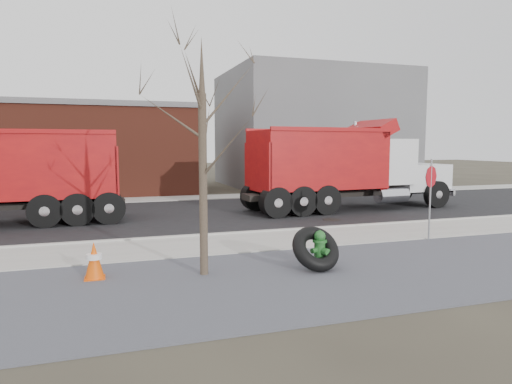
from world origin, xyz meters
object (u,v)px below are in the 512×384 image
object	(u,v)px
fire_hydrant	(320,251)
stop_sign	(431,185)
dump_truck_red_b	(3,172)
truck_tire	(316,249)
dump_truck_red_a	(343,165)

from	to	relation	value
fire_hydrant	stop_sign	xyz separation A→B (m)	(4.55, 1.84, 1.29)
fire_hydrant	stop_sign	world-z (taller)	stop_sign
fire_hydrant	dump_truck_red_b	size ratio (longest dim) A/B	0.10
truck_tire	stop_sign	xyz separation A→B (m)	(4.69, 1.90, 1.20)
fire_hydrant	truck_tire	distance (m)	0.17
fire_hydrant	dump_truck_red_a	world-z (taller)	dump_truck_red_a
truck_tire	dump_truck_red_a	bearing A→B (deg)	57.65
truck_tire	stop_sign	distance (m)	5.20
truck_tire	stop_sign	bearing A→B (deg)	22.03
fire_hydrant	dump_truck_red_b	world-z (taller)	dump_truck_red_b
truck_tire	dump_truck_red_a	world-z (taller)	dump_truck_red_a
dump_truck_red_a	dump_truck_red_b	distance (m)	13.59
truck_tire	fire_hydrant	bearing A→B (deg)	22.15
truck_tire	stop_sign	world-z (taller)	stop_sign
fire_hydrant	truck_tire	size ratio (longest dim) A/B	0.73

